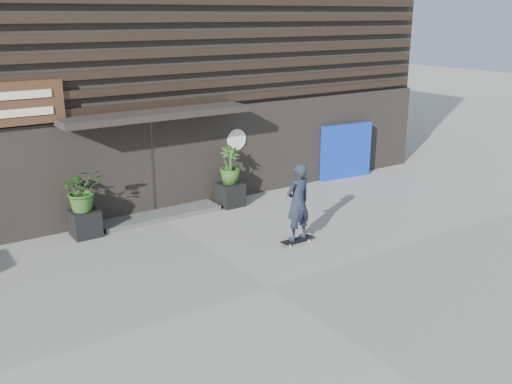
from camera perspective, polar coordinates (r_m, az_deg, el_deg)
ground at (r=10.57m, az=1.30°, el=-9.50°), size 80.00×80.00×0.00m
entrance_step at (r=14.24m, az=-9.50°, el=-2.25°), size 3.00×0.80×0.12m
planter_pot_left at (r=13.36m, az=-16.59°, el=-2.98°), size 0.60×0.60×0.60m
bamboo_left at (r=13.12m, az=-16.87°, el=0.22°), size 0.86×0.75×0.96m
planter_pot_right at (r=14.84m, az=-2.57°, el=-0.24°), size 0.60×0.60×0.60m
bamboo_right at (r=14.63m, az=-2.61°, el=2.68°), size 0.54×0.54×0.96m
blue_tarp at (r=17.45m, az=8.92°, el=4.02°), size 1.76×0.32×1.65m
building at (r=18.48m, az=-17.41°, el=14.12°), size 18.00×11.00×8.00m
skateboarder at (r=12.21m, az=4.19°, el=-1.03°), size 0.78×0.47×1.79m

